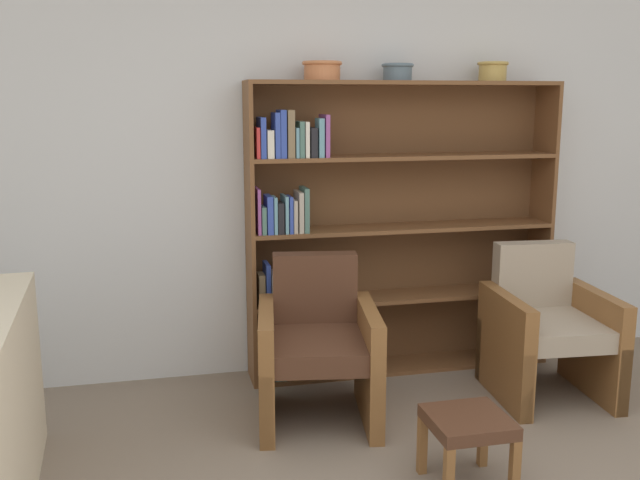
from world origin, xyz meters
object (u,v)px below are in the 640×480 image
at_px(bowl_terracotta, 322,69).
at_px(armchair_cushioned, 547,329).
at_px(footstool, 468,429).
at_px(bowl_copper, 493,70).
at_px(armchair_leather, 318,347).
at_px(bowl_cream, 398,71).
at_px(bookshelf, 375,230).

xyz_separation_m(bowl_terracotta, armchair_cushioned, (1.23, -0.60, -1.52)).
xyz_separation_m(armchair_cushioned, footstool, (-0.90, -0.87, -0.12)).
bearing_deg(armchair_cushioned, footstool, 48.59).
relative_size(bowl_copper, armchair_leather, 0.22).
relative_size(armchair_cushioned, footstool, 2.50).
xyz_separation_m(bowl_cream, armchair_leather, (-0.64, -0.60, -1.51)).
distance_m(bowl_cream, armchair_cushioned, 1.79).
bearing_deg(bowl_cream, footstool, -95.45).
xyz_separation_m(bookshelf, bowl_copper, (0.75, -0.02, 0.99)).
bearing_deg(bowl_copper, armchair_leather, -154.83).
xyz_separation_m(bowl_copper, armchair_cushioned, (0.13, -0.60, -1.52)).
height_order(bookshelf, armchair_leather, bookshelf).
height_order(bookshelf, armchair_cushioned, bookshelf).
height_order(bookshelf, bowl_terracotta, bowl_terracotta).
distance_m(bowl_copper, armchair_leather, 2.07).
bearing_deg(footstool, bowl_cream, 84.55).
bearing_deg(bowl_copper, armchair_cushioned, -77.67).
bearing_deg(bowl_terracotta, bowl_cream, 0.00).
xyz_separation_m(bookshelf, bowl_terracotta, (-0.35, -0.02, 0.99)).
height_order(bowl_terracotta, armchair_leather, bowl_terracotta).
distance_m(bookshelf, armchair_cushioned, 1.20).
height_order(bookshelf, bowl_copper, bowl_copper).
bearing_deg(armchair_cushioned, bookshelf, -30.57).
xyz_separation_m(armchair_leather, armchair_cushioned, (1.40, 0.00, 0.00)).
bearing_deg(bowl_copper, bowl_terracotta, -180.00).
height_order(armchair_leather, armchair_cushioned, same).
relative_size(bowl_terracotta, footstool, 0.68).
relative_size(bowl_terracotta, bowl_cream, 1.22).
bearing_deg(footstool, armchair_cushioned, 44.12).
xyz_separation_m(armchair_leather, footstool, (0.50, -0.87, -0.12)).
distance_m(armchair_leather, armchair_cushioned, 1.40).
bearing_deg(footstool, bowl_terracotta, 102.75).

